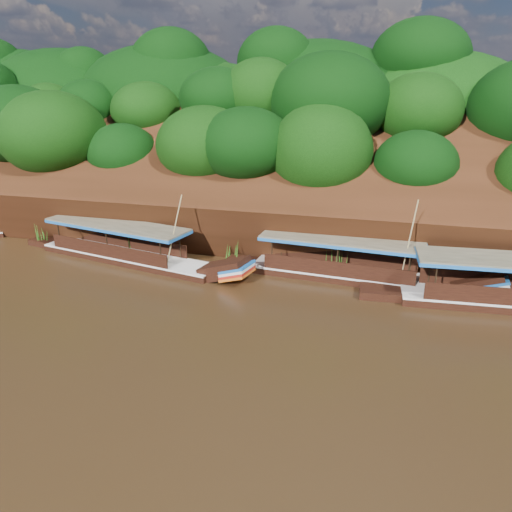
% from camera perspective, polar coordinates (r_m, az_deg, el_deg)
% --- Properties ---
extents(ground, '(160.00, 160.00, 0.00)m').
position_cam_1_polar(ground, '(23.13, 3.36, -9.53)').
color(ground, black).
rests_on(ground, ground).
extents(riverbank, '(120.00, 30.06, 19.40)m').
position_cam_1_polar(riverbank, '(43.73, 9.51, 7.03)').
color(riverbank, black).
rests_on(riverbank, ground).
extents(boat_1, '(14.44, 3.39, 5.72)m').
position_cam_1_polar(boat_1, '(29.88, 12.35, -1.81)').
color(boat_1, black).
rests_on(boat_1, ground).
extents(boat_2, '(15.44, 5.17, 5.31)m').
position_cam_1_polar(boat_2, '(32.94, -13.35, 0.13)').
color(boat_2, black).
rests_on(boat_2, ground).
extents(reeds, '(49.93, 2.44, 2.25)m').
position_cam_1_polar(reeds, '(31.69, 2.97, 0.59)').
color(reeds, '#2A5615').
rests_on(reeds, ground).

